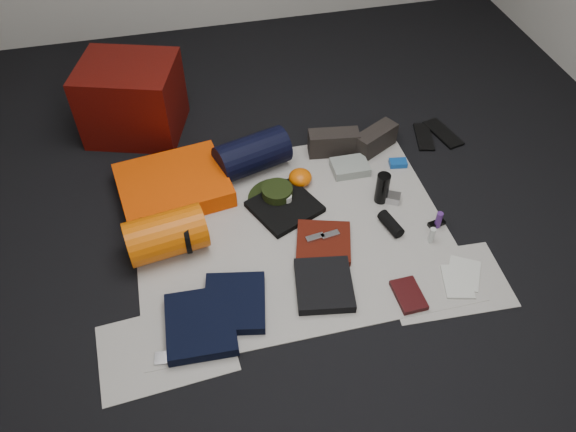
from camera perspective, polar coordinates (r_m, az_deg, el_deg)
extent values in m
cube|color=black|center=(2.95, 0.34, -1.57)|extent=(4.50, 4.50, 0.02)
cube|color=beige|center=(2.94, 0.34, -1.40)|extent=(1.60, 1.30, 0.01)
cube|color=beige|center=(2.58, -12.28, -12.98)|extent=(0.61, 0.44, 0.00)
cube|color=beige|center=(2.83, 15.79, -6.42)|extent=(0.60, 0.43, 0.00)
cube|color=#490905|center=(3.55, -15.56, 11.38)|extent=(0.66, 0.60, 0.46)
cube|color=#E54302|center=(3.16, -11.56, 3.09)|extent=(0.64, 0.55, 0.11)
cylinder|color=#CE5203|center=(2.82, -12.28, -1.89)|extent=(0.42, 0.28, 0.23)
cylinder|color=black|center=(2.84, -14.25, -2.30)|extent=(0.02, 0.22, 0.22)
cylinder|color=black|center=(2.82, -10.26, -1.62)|extent=(0.02, 0.22, 0.22)
cylinder|color=black|center=(3.21, -3.66, 6.29)|extent=(0.46, 0.32, 0.22)
cylinder|color=black|center=(3.09, -1.10, 1.79)|extent=(0.35, 0.35, 0.01)
cylinder|color=black|center=(3.06, -1.11, 2.34)|extent=(0.17, 0.17, 0.07)
cube|color=black|center=(3.35, 4.64, 7.44)|extent=(0.31, 0.15, 0.15)
cube|color=black|center=(3.40, 8.86, 7.68)|extent=(0.30, 0.23, 0.14)
cube|color=black|center=(3.59, 13.64, 7.81)|extent=(0.15, 0.27, 0.01)
cube|color=black|center=(3.65, 15.47, 8.10)|extent=(0.17, 0.30, 0.02)
cube|color=black|center=(2.58, -8.87, -10.80)|extent=(0.32, 0.36, 0.05)
cube|color=black|center=(2.63, -5.42, -8.78)|extent=(0.33, 0.37, 0.05)
cube|color=black|center=(2.69, 3.68, -7.00)|extent=(0.31, 0.34, 0.05)
cube|color=black|center=(3.03, -0.34, 0.94)|extent=(0.42, 0.41, 0.03)
cube|color=#491108|center=(2.86, 3.63, -2.68)|extent=(0.34, 0.34, 0.04)
ellipsoid|color=#CE5203|center=(3.15, 1.25, 3.93)|extent=(0.17, 0.17, 0.09)
cube|color=gray|center=(3.26, 6.31, 4.97)|extent=(0.21, 0.16, 0.05)
cylinder|color=black|center=(3.06, 9.56, 2.81)|extent=(0.08, 0.08, 0.18)
cylinder|color=black|center=(2.97, 10.40, -0.79)|extent=(0.10, 0.17, 0.06)
cube|color=#B4B4B9|center=(3.12, 10.31, 1.87)|extent=(0.13, 0.11, 0.04)
cube|color=#0F4597|center=(3.35, 11.12, 5.30)|extent=(0.11, 0.08, 0.03)
cylinder|color=#46206A|center=(3.02, 15.05, -0.39)|extent=(0.04, 0.04, 0.10)
cylinder|color=#B7BDB8|center=(2.94, 14.40, -1.89)|extent=(0.04, 0.04, 0.09)
cube|color=black|center=(2.72, 12.15, -7.86)|extent=(0.13, 0.19, 0.03)
cube|color=#B7B8AF|center=(2.84, 16.84, -6.39)|extent=(0.18, 0.22, 0.01)
cube|color=#B7B8AF|center=(2.88, 17.44, -5.59)|extent=(0.23, 0.24, 0.01)
cube|color=black|center=(3.05, 14.84, -0.75)|extent=(0.10, 0.05, 0.02)
cube|color=#B4B4B9|center=(2.55, -12.71, -13.90)|extent=(0.07, 0.07, 0.01)
cylinder|color=silver|center=(3.03, -0.10, 1.85)|extent=(0.05, 0.05, 0.04)
cube|color=#B4B4B9|center=(2.84, 2.76, -2.20)|extent=(0.10, 0.05, 0.01)
cube|color=#B4B4B9|center=(2.86, 4.31, -1.91)|extent=(0.10, 0.05, 0.01)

